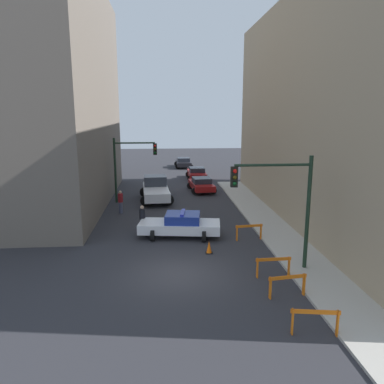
{
  "coord_description": "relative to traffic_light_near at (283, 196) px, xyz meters",
  "views": [
    {
      "loc": [
        -0.57,
        -15.76,
        7.16
      ],
      "look_at": [
        1.32,
        8.63,
        1.95
      ],
      "focal_mm": 35.0,
      "sensor_mm": 36.0,
      "label": 1
    }
  ],
  "objects": [
    {
      "name": "building_corner_left",
      "position": [
        -16.73,
        13.94,
        4.76
      ],
      "size": [
        14.0,
        20.0,
        16.59
      ],
      "color": "#6B6056",
      "rests_on": "ground_plane"
    },
    {
      "name": "ground_plane",
      "position": [
        -4.73,
        -0.06,
        -3.53
      ],
      "size": [
        120.0,
        120.0,
        0.0
      ],
      "primitive_type": "plane",
      "color": "#2D2D33"
    },
    {
      "name": "pedestrian_crossing",
      "position": [
        -6.62,
        6.22,
        -2.67
      ],
      "size": [
        0.43,
        0.43,
        1.66
      ],
      "rotation": [
        0.0,
        0.0,
        2.92
      ],
      "color": "#474C66",
      "rests_on": "ground_plane"
    },
    {
      "name": "sidewalk_right",
      "position": [
        1.47,
        -0.06,
        -3.47
      ],
      "size": [
        2.4,
        44.0,
        0.12
      ],
      "color": "#B2ADA3",
      "rests_on": "ground_plane"
    },
    {
      "name": "police_car",
      "position": [
        -4.35,
        5.18,
        -2.81
      ],
      "size": [
        4.9,
        2.75,
        1.52
      ],
      "rotation": [
        0.0,
        0.0,
        1.44
      ],
      "color": "white",
      "rests_on": "ground_plane"
    },
    {
      "name": "barrier_corner",
      "position": [
        -0.47,
        4.28,
        -2.91
      ],
      "size": [
        1.59,
        0.34,
        0.9
      ],
      "rotation": [
        0.0,
        0.0,
        0.12
      ],
      "color": "orange",
      "rests_on": "ground_plane"
    },
    {
      "name": "traffic_light_near",
      "position": [
        0.0,
        0.0,
        0.0
      ],
      "size": [
        3.64,
        0.35,
        5.2
      ],
      "color": "black",
      "rests_on": "sidewalk_right"
    },
    {
      "name": "parked_car_mid",
      "position": [
        -1.66,
        24.35,
        -2.86
      ],
      "size": [
        2.3,
        4.32,
        1.31
      ],
      "rotation": [
        0.0,
        0.0,
        0.01
      ],
      "color": "maroon",
      "rests_on": "ground_plane"
    },
    {
      "name": "barrier_back",
      "position": [
        -0.51,
        -0.66,
        -2.91
      ],
      "size": [
        1.6,
        0.21,
        0.9
      ],
      "rotation": [
        0.0,
        0.0,
        0.04
      ],
      "color": "orange",
      "rests_on": "ground_plane"
    },
    {
      "name": "barrier_front",
      "position": [
        -0.44,
        -5.12,
        -2.91
      ],
      "size": [
        1.59,
        0.38,
        0.9
      ],
      "rotation": [
        0.0,
        0.0,
        -0.15
      ],
      "color": "orange",
      "rests_on": "ground_plane"
    },
    {
      "name": "white_truck",
      "position": [
        -5.96,
        14.75,
        -2.62
      ],
      "size": [
        2.88,
        5.53,
        1.9
      ],
      "rotation": [
        0.0,
        0.0,
        0.07
      ],
      "color": "silver",
      "rests_on": "ground_plane"
    },
    {
      "name": "parked_car_near",
      "position": [
        -1.81,
        17.9,
        -2.86
      ],
      "size": [
        2.53,
        4.45,
        1.31
      ],
      "rotation": [
        0.0,
        0.0,
        0.09
      ],
      "color": "maroon",
      "rests_on": "ground_plane"
    },
    {
      "name": "pedestrian_corner",
      "position": [
        -8.42,
        10.76,
        -2.67
      ],
      "size": [
        0.51,
        0.51,
        1.66
      ],
      "rotation": [
        0.0,
        0.0,
        5.47
      ],
      "color": "#474C66",
      "rests_on": "ground_plane"
    },
    {
      "name": "building_right",
      "position": [
        8.67,
        7.94,
        3.75
      ],
      "size": [
        12.0,
        28.0,
        14.55
      ],
      "color": "tan",
      "rests_on": "ground_plane"
    },
    {
      "name": "barrier_mid",
      "position": [
        -0.49,
        -2.51,
        -2.91
      ],
      "size": [
        1.59,
        0.37,
        0.9
      ],
      "rotation": [
        0.0,
        0.0,
        0.14
      ],
      "color": "orange",
      "rests_on": "ground_plane"
    },
    {
      "name": "traffic_cone",
      "position": [
        -3.0,
        2.4,
        -3.21
      ],
      "size": [
        0.36,
        0.36,
        0.66
      ],
      "color": "black",
      "rests_on": "ground_plane"
    },
    {
      "name": "parked_car_far",
      "position": [
        -2.63,
        33.41,
        -2.86
      ],
      "size": [
        2.35,
        4.35,
        1.31
      ],
      "rotation": [
        0.0,
        0.0,
        0.03
      ],
      "color": "black",
      "rests_on": "ground_plane"
    },
    {
      "name": "traffic_light_far",
      "position": [
        -8.03,
        14.1,
        -0.13
      ],
      "size": [
        3.44,
        0.35,
        5.2
      ],
      "color": "black",
      "rests_on": "ground_plane"
    }
  ]
}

